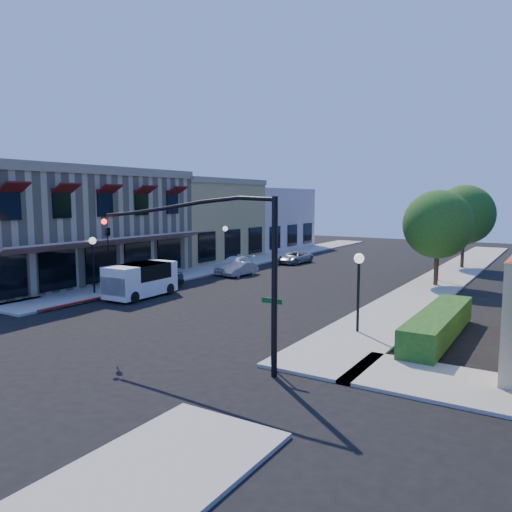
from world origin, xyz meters
The scene contains 21 objects.
ground centered at (0.00, 0.00, 0.00)m, with size 120.00×120.00×0.00m, color black.
sidewalk_left centered at (-8.75, 27.00, 0.06)m, with size 3.50×50.00×0.12m, color gray.
sidewalk_right centered at (8.75, 27.00, 0.06)m, with size 3.50×50.00×0.12m, color gray.
curb_red_strip centered at (-6.90, 8.00, 0.00)m, with size 0.25×10.00×0.06m, color maroon.
corner_brick_building centered at (-15.45, 11.00, 4.01)m, with size 11.77×18.20×8.10m.
yellow_stucco_building centered at (-15.50, 26.00, 3.80)m, with size 10.00×12.00×7.60m, color tan.
pink_stucco_building centered at (-15.50, 38.00, 3.50)m, with size 10.00×12.00×7.00m, color beige.
hedge centered at (11.70, 9.00, 0.00)m, with size 1.40×8.00×1.10m, color #1B4A15.
street_tree_a centered at (8.80, 22.00, 4.19)m, with size 4.56×4.56×6.48m.
street_tree_b centered at (8.80, 32.00, 4.54)m, with size 4.94×4.94×7.02m.
signal_mast_arm centered at (5.86, 1.50, 4.09)m, with size 8.01×0.39×6.00m.
street_name_sign centered at (7.50, 2.20, 1.70)m, with size 0.80×0.06×2.50m.
lamppost_left_near centered at (-8.50, 8.00, 2.74)m, with size 0.44×0.44×3.57m.
lamppost_left_far centered at (-8.50, 22.00, 2.74)m, with size 0.44×0.44×3.57m.
lamppost_right_near centered at (8.50, 8.00, 2.74)m, with size 0.44×0.44×3.57m.
lamppost_right_far centered at (8.50, 24.00, 2.74)m, with size 0.44×0.44×3.57m.
white_van centered at (-5.50, 8.93, 1.16)m, with size 2.12×4.59×2.01m.
parked_car_a centered at (-6.20, 11.08, 0.68)m, with size 1.61×4.00×1.36m, color #232326.
parked_car_b centered at (-4.98, 19.00, 0.53)m, with size 1.12×3.22×1.06m, color #989A9D.
parked_car_c centered at (-6.20, 20.00, 0.64)m, with size 1.80×4.43×1.29m, color silver.
parked_car_d centered at (-4.80, 27.72, 0.55)m, with size 1.81×3.93×1.09m, color #949699.
Camera 1 is at (15.97, -12.51, 5.95)m, focal length 35.00 mm.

